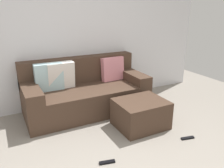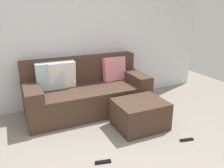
% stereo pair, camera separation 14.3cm
% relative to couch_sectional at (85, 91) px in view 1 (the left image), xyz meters
% --- Properties ---
extents(wall_back, '(5.74, 0.10, 2.74)m').
position_rel_couch_sectional_xyz_m(wall_back, '(-0.20, 0.44, 1.02)').
color(wall_back, silver).
rests_on(wall_back, ground_plane).
extents(couch_sectional, '(2.06, 0.92, 0.90)m').
position_rel_couch_sectional_xyz_m(couch_sectional, '(0.00, 0.00, 0.00)').
color(couch_sectional, '#473326').
rests_on(couch_sectional, ground_plane).
extents(ottoman, '(0.73, 0.61, 0.42)m').
position_rel_couch_sectional_xyz_m(ottoman, '(0.54, -0.94, -0.14)').
color(ottoman, '#473326').
rests_on(ottoman, ground_plane).
extents(remote_near_ottoman, '(0.20, 0.08, 0.02)m').
position_rel_couch_sectional_xyz_m(remote_near_ottoman, '(0.92, -1.54, -0.34)').
color(remote_near_ottoman, black).
rests_on(remote_near_ottoman, ground_plane).
extents(remote_by_storage_bin, '(0.19, 0.09, 0.02)m').
position_rel_couch_sectional_xyz_m(remote_by_storage_bin, '(-0.30, -1.49, -0.34)').
color(remote_by_storage_bin, black).
rests_on(remote_by_storage_bin, ground_plane).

